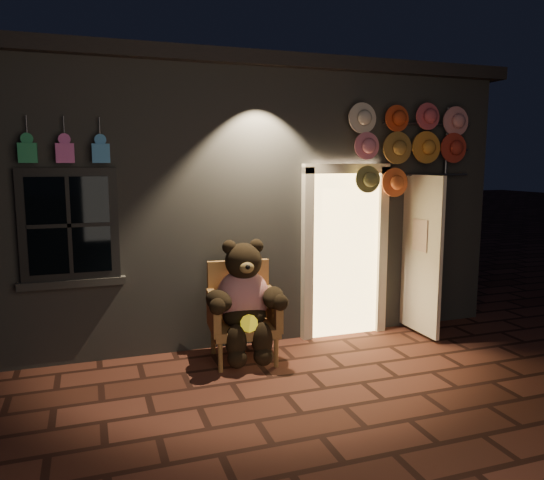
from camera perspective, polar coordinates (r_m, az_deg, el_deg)
name	(u,v)px	position (r m, az deg, el deg)	size (l,w,h in m)	color
ground	(285,394)	(5.30, 1.42, -16.26)	(60.00, 60.00, 0.00)	brown
shop_building	(199,192)	(8.68, -7.86, 5.17)	(7.30, 5.95, 3.51)	slate
wicker_armchair	(242,311)	(6.04, -3.26, -7.65)	(0.80, 0.74, 1.09)	olive
teddy_bear	(245,300)	(5.87, -2.97, -6.45)	(0.95, 0.77, 1.32)	#AD121E
hat_rack	(407,146)	(6.92, 14.28, 9.78)	(1.77, 0.22, 2.93)	#59595E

